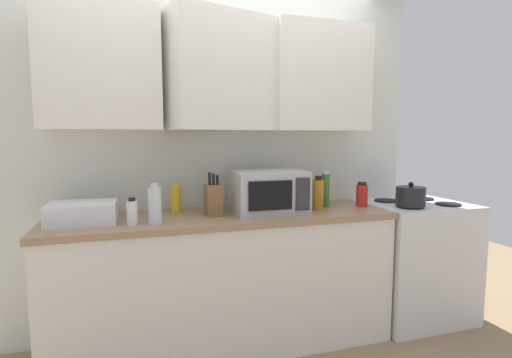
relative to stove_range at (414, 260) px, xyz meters
name	(u,v)px	position (x,y,z in m)	size (l,w,h in m)	color
wall_back_with_cabinets	(217,113)	(-1.50, 0.25, 1.12)	(3.10, 0.51, 2.60)	silver
counter_run	(225,280)	(-1.50, 0.02, 0.00)	(2.23, 0.63, 0.90)	white
stove_range	(414,260)	(0.00, 0.00, 0.00)	(0.76, 0.64, 0.91)	silver
kettle	(410,196)	(-0.17, -0.14, 0.53)	(0.20, 0.20, 0.17)	black
microwave	(268,191)	(-1.20, 0.01, 0.59)	(0.48, 0.37, 0.28)	#B7B7BC
dish_rack	(83,213)	(-2.36, 0.02, 0.51)	(0.38, 0.30, 0.12)	silver
knife_block	(213,199)	(-1.58, 0.00, 0.55)	(0.11, 0.13, 0.28)	brown
bottle_white_jar	(132,212)	(-2.08, -0.13, 0.52)	(0.06, 0.06, 0.16)	white
bottle_yellow_mustard	(176,199)	(-1.80, 0.18, 0.54)	(0.07, 0.07, 0.19)	gold
bottle_red_sauce	(362,195)	(-0.48, 0.00, 0.53)	(0.08, 0.08, 0.18)	red
bottle_clear_tall	(155,205)	(-1.95, -0.13, 0.56)	(0.08, 0.08, 0.24)	silver
bottle_green_oil	(326,190)	(-0.74, 0.07, 0.57)	(0.06, 0.06, 0.26)	#386B2D
bottle_amber_vinegar	(318,194)	(-0.85, -0.03, 0.56)	(0.08, 0.08, 0.24)	#AD701E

